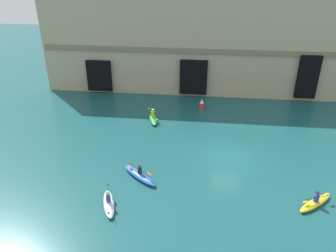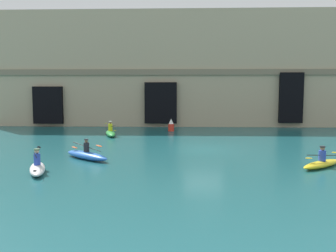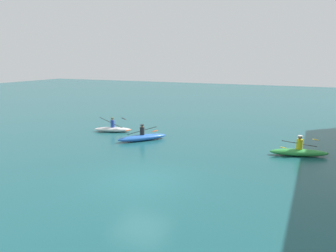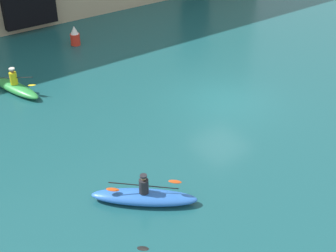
# 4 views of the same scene
# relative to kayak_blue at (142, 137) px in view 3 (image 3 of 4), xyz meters

# --- Properties ---
(ground_plane) EXTENTS (120.00, 120.00, 0.00)m
(ground_plane) POSITION_rel_kayak_blue_xyz_m (6.74, 3.65, -0.24)
(ground_plane) COLOR #195156
(kayak_blue) EXTENTS (3.21, 2.88, 1.14)m
(kayak_blue) POSITION_rel_kayak_blue_xyz_m (0.00, 0.00, 0.00)
(kayak_blue) COLOR blue
(kayak_blue) RESTS_ON ground
(kayak_white) EXTENTS (1.65, 2.96, 1.18)m
(kayak_white) POSITION_rel_kayak_blue_xyz_m (-1.46, -3.43, -0.01)
(kayak_white) COLOR white
(kayak_white) RESTS_ON ground
(kayak_green) EXTENTS (1.59, 3.38, 1.23)m
(kayak_green) POSITION_rel_kayak_blue_xyz_m (-0.60, 10.14, 0.01)
(kayak_green) COLOR green
(kayak_green) RESTS_ON ground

